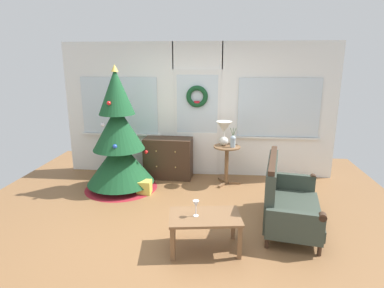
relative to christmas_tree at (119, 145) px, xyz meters
name	(u,v)px	position (x,y,z in m)	size (l,w,h in m)	color
ground_plane	(185,223)	(1.28, -1.16, -0.80)	(6.76, 6.76, 0.00)	brown
back_wall_with_door	(197,110)	(1.28, 0.92, 0.49)	(5.20, 0.19, 2.55)	white
christmas_tree	(119,145)	(0.00, 0.00, 0.00)	(1.27, 1.27, 2.15)	#4C331E
dresser_cabinet	(168,158)	(0.75, 0.63, -0.41)	(0.92, 0.47, 0.78)	#3D281C
settee_sofa	(285,199)	(2.65, -1.08, -0.42)	(0.92, 1.50, 0.96)	#3D281C
side_table	(227,157)	(1.86, 0.38, -0.29)	(0.50, 0.48, 0.72)	brown
table_lamp	(224,130)	(1.80, 0.42, 0.21)	(0.28, 0.28, 0.44)	silver
flower_vase	(233,141)	(1.96, 0.32, 0.04)	(0.11, 0.10, 0.35)	#99ADBC
coffee_table	(205,221)	(1.60, -1.77, -0.43)	(0.90, 0.63, 0.43)	brown
wine_glass	(196,205)	(1.49, -1.79, -0.22)	(0.08, 0.08, 0.20)	silver
gift_box	(144,187)	(0.47, -0.21, -0.68)	(0.23, 0.21, 0.23)	#D8C64C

